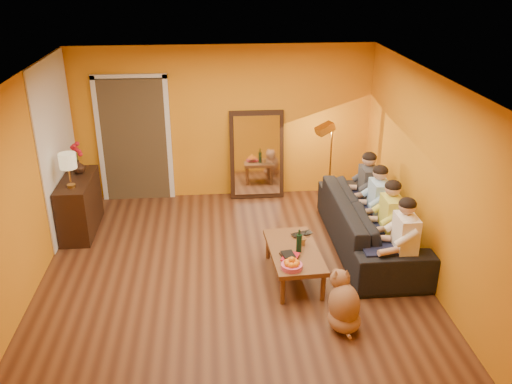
{
  "coord_description": "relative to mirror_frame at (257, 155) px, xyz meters",
  "views": [
    {
      "loc": [
        -0.22,
        -6.08,
        3.89
      ],
      "look_at": [
        0.35,
        0.5,
        1.0
      ],
      "focal_mm": 38.0,
      "sensor_mm": 36.0,
      "label": 1
    }
  ],
  "objects": [
    {
      "name": "room_shell",
      "position": [
        -0.55,
        -2.26,
        0.54
      ],
      "size": [
        5.0,
        5.5,
        2.6
      ],
      "color": "brown",
      "rests_on": "ground"
    },
    {
      "name": "book_lower",
      "position": [
        0.06,
        -2.9,
        -0.33
      ],
      "size": [
        0.22,
        0.26,
        0.02
      ],
      "primitive_type": "imported",
      "rotation": [
        0.0,
        0.0,
        0.29
      ],
      "color": "black",
      "rests_on": "coffee_table"
    },
    {
      "name": "door_header",
      "position": [
        -2.05,
        0.08,
        1.36
      ],
      "size": [
        1.22,
        0.06,
        0.08
      ],
      "primitive_type": "cube",
      "color": "white",
      "rests_on": "wall_back"
    },
    {
      "name": "book_mid",
      "position": [
        0.07,
        -2.89,
        -0.31
      ],
      "size": [
        0.28,
        0.31,
        0.02
      ],
      "primitive_type": "imported",
      "rotation": [
        0.0,
        0.0,
        -0.42
      ],
      "color": "red",
      "rests_on": "book_lower"
    },
    {
      "name": "table_lamp",
      "position": [
        -2.79,
        -1.38,
        0.34
      ],
      "size": [
        0.24,
        0.24,
        0.51
      ],
      "primitive_type": null,
      "color": "beige",
      "rests_on": "sideboard"
    },
    {
      "name": "dog",
      "position": [
        0.66,
        -3.74,
        -0.42
      ],
      "size": [
        0.42,
        0.61,
        0.68
      ],
      "primitive_type": null,
      "rotation": [
        0.0,
        0.0,
        -0.09
      ],
      "color": "#9E6A47",
      "rests_on": "floor"
    },
    {
      "name": "white_accent",
      "position": [
        -3.04,
        -0.88,
        0.54
      ],
      "size": [
        0.02,
        1.9,
        2.58
      ],
      "primitive_type": "cube",
      "color": "white",
      "rests_on": "wall_left"
    },
    {
      "name": "person_far_right",
      "position": [
        1.58,
        -1.33,
        -0.15
      ],
      "size": [
        0.7,
        0.44,
        1.22
      ],
      "primitive_type": null,
      "color": "#343439",
      "rests_on": "sofa"
    },
    {
      "name": "sofa",
      "position": [
        1.45,
        -1.98,
        -0.38
      ],
      "size": [
        2.58,
        1.01,
        0.75
      ],
      "primitive_type": "imported",
      "rotation": [
        0.0,
        0.0,
        1.57
      ],
      "color": "black",
      "rests_on": "floor"
    },
    {
      "name": "wine_bottle",
      "position": [
        0.29,
        -2.75,
        -0.18
      ],
      "size": [
        0.07,
        0.07,
        0.31
      ],
      "primitive_type": "cylinder",
      "color": "black",
      "rests_on": "coffee_table"
    },
    {
      "name": "mirror_glass",
      "position": [
        0.0,
        -0.04,
        0.0
      ],
      "size": [
        0.78,
        0.21,
        1.35
      ],
      "primitive_type": "cube",
      "rotation": [
        -0.14,
        0.0,
        0.0
      ],
      "color": "white",
      "rests_on": "mirror_frame"
    },
    {
      "name": "person_mid_right",
      "position": [
        1.58,
        -1.88,
        -0.15
      ],
      "size": [
        0.7,
        0.44,
        1.22
      ],
      "primitive_type": null,
      "color": "#9BC6EF",
      "rests_on": "sofa"
    },
    {
      "name": "tumbler",
      "position": [
        0.36,
        -2.58,
        -0.29
      ],
      "size": [
        0.12,
        0.12,
        0.1
      ],
      "primitive_type": "imported",
      "rotation": [
        0.0,
        0.0,
        -0.05
      ],
      "color": "#B27F3F",
      "rests_on": "coffee_table"
    },
    {
      "name": "doorway_recess",
      "position": [
        -2.05,
        0.2,
        0.29
      ],
      "size": [
        1.06,
        0.3,
        2.1
      ],
      "primitive_type": "cube",
      "color": "#3F2D19",
      "rests_on": "floor"
    },
    {
      "name": "fruit_bowl",
      "position": [
        0.14,
        -3.15,
        -0.26
      ],
      "size": [
        0.26,
        0.26,
        0.16
      ],
      "primitive_type": null,
      "color": "#D74C76",
      "rests_on": "coffee_table"
    },
    {
      "name": "door_jamb_right",
      "position": [
        -1.48,
        0.08,
        0.29
      ],
      "size": [
        0.08,
        0.06,
        2.2
      ],
      "primitive_type": "cube",
      "color": "white",
      "rests_on": "wall_back"
    },
    {
      "name": "coffee_table",
      "position": [
        0.24,
        -2.7,
        -0.55
      ],
      "size": [
        0.69,
        1.25,
        0.42
      ],
      "primitive_type": null,
      "rotation": [
        0.0,
        0.0,
        0.06
      ],
      "color": "brown",
      "rests_on": "floor"
    },
    {
      "name": "person_far_left",
      "position": [
        1.58,
        -2.98,
        -0.15
      ],
      "size": [
        0.7,
        0.44,
        1.22
      ],
      "primitive_type": null,
      "color": "white",
      "rests_on": "sofa"
    },
    {
      "name": "mirror_frame",
      "position": [
        0.0,
        0.0,
        0.0
      ],
      "size": [
        0.92,
        0.27,
        1.51
      ],
      "primitive_type": "cube",
      "rotation": [
        -0.14,
        0.0,
        0.0
      ],
      "color": "black",
      "rests_on": "floor"
    },
    {
      "name": "floor_lamp",
      "position": [
        1.15,
        -0.6,
        -0.04
      ],
      "size": [
        0.36,
        0.32,
        1.44
      ],
      "primitive_type": null,
      "rotation": [
        0.0,
        0.0,
        0.31
      ],
      "color": "gold",
      "rests_on": "floor"
    },
    {
      "name": "door_jamb_left",
      "position": [
        -2.62,
        0.08,
        0.29
      ],
      "size": [
        0.08,
        0.06,
        2.2
      ],
      "primitive_type": "cube",
      "color": "white",
      "rests_on": "wall_back"
    },
    {
      "name": "book_upper",
      "position": [
        0.06,
        -2.91,
        -0.29
      ],
      "size": [
        0.18,
        0.22,
        0.02
      ],
      "primitive_type": "imported",
      "rotation": [
        0.0,
        0.0,
        0.16
      ],
      "color": "black",
      "rests_on": "book_mid"
    },
    {
      "name": "laptop",
      "position": [
        0.42,
        -2.35,
        -0.33
      ],
      "size": [
        0.34,
        0.28,
        0.02
      ],
      "primitive_type": "imported",
      "rotation": [
        0.0,
        0.0,
        0.35
      ],
      "color": "black",
      "rests_on": "coffee_table"
    },
    {
      "name": "sideboard",
      "position": [
        -2.79,
        -1.08,
        -0.34
      ],
      "size": [
        0.44,
        1.18,
        0.85
      ],
      "primitive_type": "cube",
      "color": "black",
      "rests_on": "floor"
    },
    {
      "name": "vase",
      "position": [
        -2.79,
        -0.83,
        0.19
      ],
      "size": [
        0.2,
        0.2,
        0.21
      ],
      "primitive_type": "imported",
      "color": "black",
      "rests_on": "sideboard"
    },
    {
      "name": "person_mid_left",
      "position": [
        1.58,
        -2.43,
        -0.15
      ],
      "size": [
        0.7,
        0.44,
        1.22
      ],
      "primitive_type": null,
      "color": "#CFCD45",
      "rests_on": "sofa"
    },
    {
      "name": "flowers",
      "position": [
        -2.79,
        -0.83,
        0.47
      ],
      "size": [
        0.17,
        0.17,
        0.51
      ],
      "primitive_type": null,
      "color": "red",
      "rests_on": "vase"
    }
  ]
}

